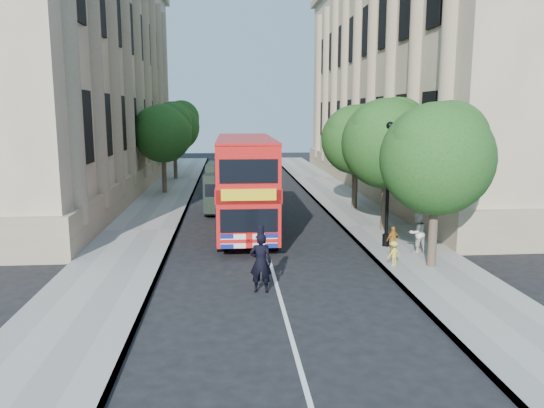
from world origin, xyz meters
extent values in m
plane|color=black|center=(0.00, 0.00, 0.00)|extent=(120.00, 120.00, 0.00)
cube|color=gray|center=(5.75, 10.00, 0.06)|extent=(3.50, 80.00, 0.12)
cube|color=gray|center=(-5.75, 10.00, 0.06)|extent=(3.50, 80.00, 0.12)
cube|color=tan|center=(13.80, 24.00, 9.00)|extent=(12.00, 38.00, 18.00)
cube|color=tan|center=(-13.80, 24.00, 9.00)|extent=(12.00, 38.00, 18.00)
cylinder|color=#473828|center=(5.80, 3.00, 1.43)|extent=(0.32, 0.32, 2.86)
sphere|color=#204818|center=(5.80, 3.00, 4.03)|extent=(4.00, 4.00, 4.00)
sphere|color=#204818|center=(6.40, 3.40, 4.68)|extent=(2.80, 2.80, 2.80)
sphere|color=#204818|center=(5.30, 2.70, 4.55)|extent=(2.60, 2.60, 2.60)
cylinder|color=#473828|center=(5.80, 9.00, 1.50)|extent=(0.32, 0.32, 2.99)
sphere|color=#204818|center=(5.80, 9.00, 4.22)|extent=(4.20, 4.20, 4.20)
sphere|color=#204818|center=(6.40, 9.40, 4.90)|extent=(2.94, 2.94, 2.94)
sphere|color=#204818|center=(5.30, 8.70, 4.76)|extent=(2.73, 2.73, 2.73)
cylinder|color=#473828|center=(5.80, 15.00, 1.45)|extent=(0.32, 0.32, 2.90)
sphere|color=#204818|center=(5.80, 15.00, 4.09)|extent=(4.00, 4.00, 4.00)
sphere|color=#204818|center=(6.40, 15.40, 4.75)|extent=(2.80, 2.80, 2.80)
sphere|color=#204818|center=(5.30, 14.70, 4.62)|extent=(2.60, 2.60, 2.60)
cylinder|color=#473828|center=(-6.00, 22.00, 1.50)|extent=(0.32, 0.32, 2.99)
sphere|color=#204818|center=(-6.00, 22.00, 4.22)|extent=(4.00, 4.00, 4.00)
sphere|color=#204818|center=(-5.40, 22.40, 4.90)|extent=(2.80, 2.80, 2.80)
sphere|color=#204818|center=(-6.50, 21.70, 4.76)|extent=(2.60, 2.60, 2.60)
cylinder|color=#473828|center=(-6.00, 30.00, 1.58)|extent=(0.32, 0.32, 3.17)
sphere|color=#204818|center=(-6.00, 30.00, 4.46)|extent=(4.20, 4.20, 4.20)
sphere|color=#204818|center=(-5.40, 30.40, 5.18)|extent=(2.94, 2.94, 2.94)
sphere|color=#204818|center=(-6.50, 29.70, 5.04)|extent=(2.73, 2.73, 2.73)
cylinder|color=black|center=(5.00, 6.00, 0.37)|extent=(0.30, 0.30, 0.50)
cylinder|color=black|center=(5.00, 6.00, 2.62)|extent=(0.14, 0.14, 5.00)
sphere|color=black|center=(5.00, 6.00, 5.12)|extent=(0.32, 0.32, 0.32)
cube|color=red|center=(-0.75, 9.52, 2.43)|extent=(2.56, 9.54, 3.96)
cube|color=black|center=(-0.75, 9.52, 1.55)|extent=(2.62, 8.94, 0.90)
cube|color=black|center=(-0.75, 9.52, 3.46)|extent=(2.62, 8.94, 0.90)
cube|color=yellow|center=(-0.78, 4.76, 2.56)|extent=(2.11, 0.09, 0.45)
cylinder|color=black|center=(-1.90, 6.17, 0.50)|extent=(0.29, 1.00, 1.00)
cylinder|color=black|center=(0.36, 6.16, 0.50)|extent=(0.29, 1.00, 1.00)
cylinder|color=black|center=(-1.86, 12.69, 0.50)|extent=(0.29, 1.00, 1.00)
cylinder|color=black|center=(0.40, 12.68, 0.50)|extent=(0.29, 1.00, 1.00)
cube|color=black|center=(-1.88, 13.58, 1.32)|extent=(2.04, 1.86, 2.06)
cube|color=black|center=(-1.92, 12.75, 1.57)|extent=(1.77, 0.19, 0.69)
cube|color=black|center=(-1.77, 15.73, 1.52)|extent=(2.11, 3.23, 2.45)
cube|color=black|center=(-1.80, 15.15, 0.34)|extent=(1.99, 4.78, 0.24)
cylinder|color=black|center=(-2.76, 13.53, 0.39)|extent=(0.25, 0.79, 0.78)
cylinder|color=black|center=(-1.00, 13.44, 0.39)|extent=(0.25, 0.79, 0.78)
cylinder|color=black|center=(-2.60, 16.75, 0.39)|extent=(0.25, 0.79, 0.78)
cylinder|color=black|center=(-0.84, 16.67, 0.39)|extent=(0.25, 0.79, 0.78)
imported|color=black|center=(-0.56, 1.00, 0.97)|extent=(0.76, 0.56, 1.93)
imported|color=beige|center=(5.91, 4.87, 0.93)|extent=(0.96, 0.87, 1.61)
imported|color=orange|center=(4.95, 4.88, 0.66)|extent=(0.68, 0.50, 1.08)
imported|color=gold|center=(4.40, 3.08, 0.59)|extent=(0.70, 0.60, 0.93)
camera|label=1|loc=(-1.53, -15.13, 5.64)|focal=35.00mm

